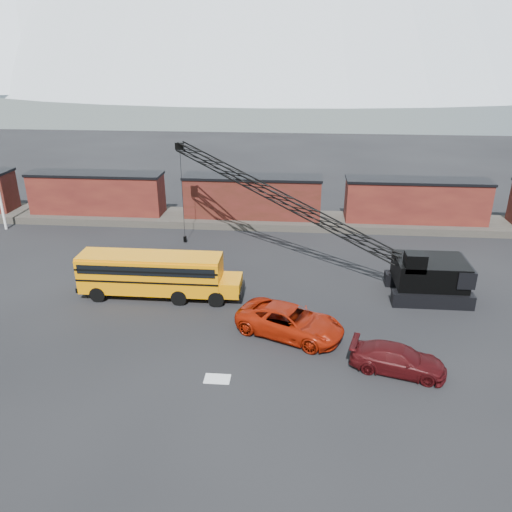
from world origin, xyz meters
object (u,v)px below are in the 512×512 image
Objects in this scene: school_bus at (156,273)px; red_pickup at (290,321)px; maroon_suv at (398,359)px; crawler_crane at (284,200)px.

red_pickup is (9.61, -4.38, -0.87)m from school_bus.
red_pickup is at bearing 75.87° from maroon_suv.
school_bus is 11.40m from crawler_crane.
maroon_suv is at bearing -63.85° from crawler_crane.
crawler_crane reaches higher than school_bus.
crawler_crane is at bearing 40.71° from maroon_suv.
crawler_crane is (-0.82, 10.58, 4.62)m from red_pickup.
crawler_crane is (8.80, 6.20, 3.76)m from school_bus.
school_bus is 17.41m from maroon_suv.
crawler_crane reaches higher than maroon_suv.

